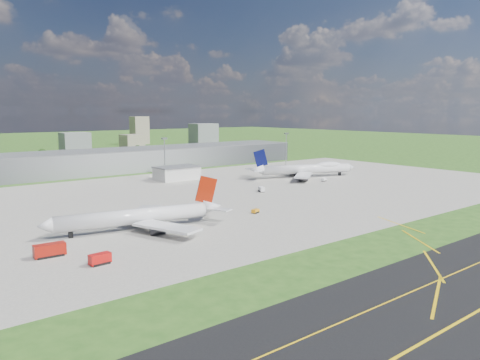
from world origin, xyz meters
TOP-DOWN VIEW (x-y plane):
  - ground at (0.00, 150.00)m, footprint 1400.00×1400.00m
  - apron at (10.00, 40.00)m, footprint 360.00×190.00m
  - terminal at (0.00, 165.00)m, footprint 300.00×42.00m
  - ops_building at (10.00, 100.00)m, footprint 26.00×16.00m
  - mast_center at (10.00, 115.00)m, footprint 3.50×2.00m
  - mast_east at (120.00, 115.00)m, footprint 3.50×2.00m
  - airliner_red_twin at (-65.79, -0.47)m, footprint 66.83×51.44m
  - airliner_blue_quad at (82.30, 57.15)m, footprint 70.42×53.65m
  - fire_truck at (-101.58, -12.86)m, footprint 9.17×3.99m
  - crash_tender at (-92.74, -29.04)m, footprint 6.23×3.14m
  - tug_yellow at (-15.06, -5.46)m, footprint 3.88×2.85m
  - van_white_near at (21.96, 32.82)m, footprint 4.33×5.79m
  - van_white_far at (76.76, 37.07)m, footprint 4.44×2.96m
  - bldg_c at (20.00, 310.00)m, footprint 26.00×20.00m
  - bldg_ce at (100.00, 350.00)m, footprint 22.00×24.00m
  - bldg_e at (180.00, 320.00)m, footprint 30.00×22.00m
  - bldg_tall_e at (140.00, 410.00)m, footprint 20.00×18.00m
  - tree_c at (-20.00, 280.00)m, footprint 8.10×8.10m
  - tree_e at (70.00, 275.00)m, footprint 7.65×7.65m
  - tree_far_e at (160.00, 285.00)m, footprint 6.30×6.30m

SIDE VIEW (x-z plane):
  - ground at x=0.00m, z-range 0.00..0.00m
  - apron at x=10.00m, z-range 0.00..0.08m
  - tug_yellow at x=-15.06m, z-range 0.04..1.78m
  - van_white_far at x=76.76m, z-range 0.02..2.18m
  - van_white_near at x=21.96m, z-range 0.01..2.69m
  - crash_tender at x=-92.74m, z-range 0.00..3.17m
  - fire_truck at x=-101.58m, z-range -0.01..3.93m
  - ops_building at x=10.00m, z-range 0.00..8.00m
  - tree_far_e at x=160.00m, z-range 0.68..8.38m
  - airliner_red_twin at x=-65.79m, z-range -4.31..14.12m
  - airliner_blue_quad at x=82.30m, z-range -4.27..14.95m
  - tree_e at x=70.00m, z-range 0.84..10.19m
  - tree_c at x=-20.00m, z-range 0.89..10.79m
  - terminal at x=0.00m, z-range 0.00..15.00m
  - bldg_ce at x=100.00m, z-range 0.00..16.00m
  - bldg_c at x=20.00m, z-range 0.00..22.00m
  - bldg_e at x=180.00m, z-range 0.00..28.00m
  - mast_center at x=10.00m, z-range 4.76..30.66m
  - mast_east at x=120.00m, z-range 4.76..30.66m
  - bldg_tall_e at x=140.00m, z-range 0.00..36.00m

